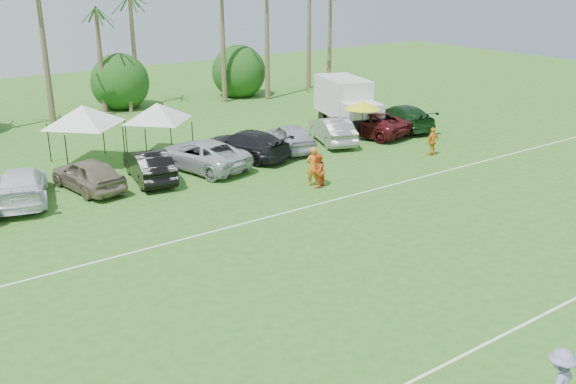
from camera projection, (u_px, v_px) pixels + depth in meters
field_lines at (311, 283)px, 22.23m from camera, size 80.00×12.10×0.01m
palm_tree_8 at (208, 6)px, 49.89m from camera, size 2.40×2.40×8.90m
bush_tree_2 at (124, 86)px, 48.68m from camera, size 4.00×4.00×4.00m
bush_tree_3 at (237, 74)px, 54.19m from camera, size 4.00×4.00×4.00m
sideline_player_a at (313, 166)px, 31.88m from camera, size 0.84×0.68×1.98m
sideline_player_b at (318, 171)px, 31.66m from camera, size 1.01×0.91×1.71m
sideline_player_c at (433, 141)px, 37.07m from camera, size 0.97×0.41×1.65m
box_truck at (348, 102)px, 43.37m from camera, size 3.99×6.70×3.24m
canopy_tent_left at (82, 105)px, 34.57m from camera, size 4.78×4.78×3.88m
canopy_tent_right at (157, 103)px, 36.44m from camera, size 4.40×4.40×3.57m
market_umbrella at (363, 105)px, 39.68m from camera, size 2.30×2.30×2.56m
frisbee_player at (559, 384)px, 15.35m from camera, size 1.26×0.88×1.85m
parked_car_3 at (21, 185)px, 29.72m from camera, size 3.70×5.97×1.61m
parked_car_4 at (88, 174)px, 31.25m from camera, size 2.65×4.98×1.61m
parked_car_5 at (149, 165)px, 32.71m from camera, size 2.56×5.13×1.61m
parked_car_6 at (201, 155)px, 34.54m from camera, size 4.04×6.29×1.61m
parked_car_7 at (246, 144)px, 36.53m from camera, size 3.73×5.97×1.61m
parked_car_8 at (290, 137)px, 38.16m from camera, size 3.06×5.07×1.61m
parked_car_9 at (332, 130)px, 39.70m from camera, size 3.34×5.19×1.61m
parked_car_10 at (366, 123)px, 41.60m from camera, size 3.71×6.20×1.61m
parked_car_11 at (401, 117)px, 43.21m from camera, size 3.23×5.88×1.61m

